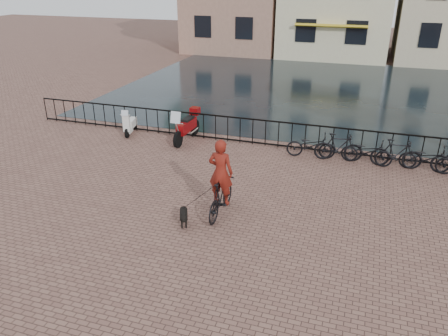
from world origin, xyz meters
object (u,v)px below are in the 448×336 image
(cyclist, at_px, (221,183))
(dog, at_px, (184,216))
(motorcycle, at_px, (186,123))
(scooter, at_px, (130,120))

(cyclist, bearing_deg, dog, 48.78)
(cyclist, relative_size, motorcycle, 1.24)
(scooter, bearing_deg, cyclist, -54.27)
(cyclist, bearing_deg, motorcycle, -56.96)
(motorcycle, relative_size, scooter, 1.56)
(dog, relative_size, motorcycle, 0.37)
(dog, bearing_deg, motorcycle, 88.45)
(dog, height_order, motorcycle, motorcycle)
(cyclist, xyz_separation_m, motorcycle, (-3.10, 5.00, -0.24))
(scooter, bearing_deg, dog, -62.64)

